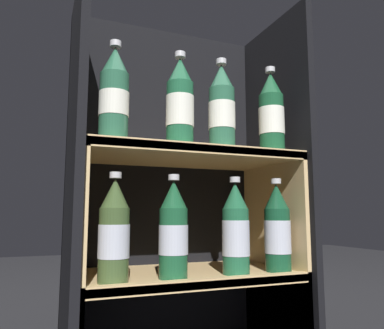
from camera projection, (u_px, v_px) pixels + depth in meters
fridge_back_wall at (167, 180)px, 1.18m from camera, size 0.61×0.02×0.98m
fridge_side_left at (73, 170)px, 0.92m from camera, size 0.02×0.35×0.98m
fridge_side_right at (276, 179)px, 1.13m from camera, size 0.02×0.35×0.98m
shelf_lower at (187, 290)px, 0.98m from camera, size 0.57×0.31×0.24m
shelf_upper at (186, 210)px, 1.01m from camera, size 0.57×0.31×0.55m
bottle_upper_front_0 at (114, 97)px, 0.88m from camera, size 0.07×0.07×0.25m
bottle_upper_front_1 at (180, 105)px, 0.94m from camera, size 0.07×0.07×0.25m
bottle_upper_front_2 at (222, 109)px, 0.98m from camera, size 0.07×0.07×0.25m
bottle_upper_front_3 at (271, 115)px, 1.04m from camera, size 0.07×0.07×0.25m
bottle_lower_front_0 at (114, 233)px, 0.84m from camera, size 0.07×0.07×0.25m
bottle_lower_front_1 at (173, 232)px, 0.89m from camera, size 0.07×0.07×0.25m
bottle_lower_front_2 at (236, 231)px, 0.95m from camera, size 0.07×0.07×0.25m
bottle_lower_front_3 at (277, 230)px, 1.00m from camera, size 0.07×0.07×0.25m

